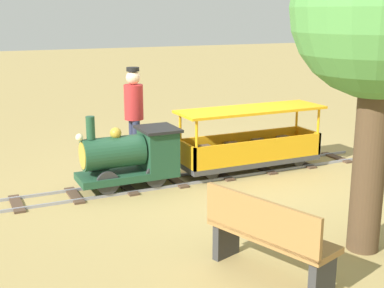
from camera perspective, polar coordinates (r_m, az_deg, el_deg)
The scene contains 7 objects.
ground_plane at distance 8.06m, azimuth 2.07°, elevation -3.56°, with size 60.00×60.00×0.00m, color #A38C51.
track at distance 7.97m, azimuth 0.73°, elevation -3.64°, with size 0.67×6.05×0.04m.
locomotive at distance 7.45m, azimuth -6.51°, elevation -1.22°, with size 0.63×1.45×1.05m.
passenger_car at distance 8.27m, azimuth 6.35°, elevation -0.13°, with size 0.73×2.35×0.97m.
conductor_person at distance 8.34m, azimuth -6.32°, elevation 3.73°, with size 0.30×0.30×1.62m.
park_bench at distance 5.01m, azimuth 8.22°, elevation -9.91°, with size 1.36×0.78×0.82m.
oak_tree_near at distance 5.46m, azimuth 19.90°, elevation 13.17°, with size 1.76×1.76×3.36m.
Camera 1 is at (-6.82, 3.54, 2.43)m, focal length 49.17 mm.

